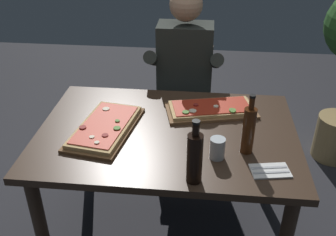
# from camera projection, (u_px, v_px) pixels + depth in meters

# --- Properties ---
(ground_plane) EXTENTS (6.40, 6.40, 0.00)m
(ground_plane) POSITION_uv_depth(u_px,v_px,m) (167.00, 228.00, 2.50)
(ground_plane) COLOR #2D2D33
(dining_table) EXTENTS (1.40, 0.96, 0.74)m
(dining_table) POSITION_uv_depth(u_px,v_px,m) (167.00, 145.00, 2.17)
(dining_table) COLOR #3D2B1E
(dining_table) RESTS_ON ground_plane
(pizza_rectangular_front) EXTENTS (0.56, 0.36, 0.05)m
(pizza_rectangular_front) POSITION_uv_depth(u_px,v_px,m) (211.00, 109.00, 2.28)
(pizza_rectangular_front) COLOR brown
(pizza_rectangular_front) RESTS_ON dining_table
(pizza_rectangular_left) EXTENTS (0.36, 0.56, 0.05)m
(pizza_rectangular_left) POSITION_uv_depth(u_px,v_px,m) (105.00, 127.00, 2.11)
(pizza_rectangular_left) COLOR brown
(pizza_rectangular_left) RESTS_ON dining_table
(wine_bottle_dark) EXTENTS (0.07, 0.07, 0.31)m
(wine_bottle_dark) POSITION_uv_depth(u_px,v_px,m) (195.00, 157.00, 1.69)
(wine_bottle_dark) COLOR black
(wine_bottle_dark) RESTS_ON dining_table
(oil_bottle_amber) EXTENTS (0.06, 0.06, 0.32)m
(oil_bottle_amber) POSITION_uv_depth(u_px,v_px,m) (249.00, 129.00, 1.89)
(oil_bottle_amber) COLOR #47230F
(oil_bottle_amber) RESTS_ON dining_table
(tumbler_near_camera) EXTENTS (0.07, 0.07, 0.11)m
(tumbler_near_camera) POSITION_uv_depth(u_px,v_px,m) (217.00, 149.00, 1.89)
(tumbler_near_camera) COLOR silver
(tumbler_near_camera) RESTS_ON dining_table
(napkin_cutlery_set) EXTENTS (0.20, 0.14, 0.01)m
(napkin_cutlery_set) POSITION_uv_depth(u_px,v_px,m) (270.00, 171.00, 1.81)
(napkin_cutlery_set) COLOR white
(napkin_cutlery_set) RESTS_ON dining_table
(diner_chair) EXTENTS (0.44, 0.44, 0.87)m
(diner_chair) POSITION_uv_depth(u_px,v_px,m) (184.00, 99.00, 2.97)
(diner_chair) COLOR #3D2B1E
(diner_chair) RESTS_ON ground_plane
(seated_diner) EXTENTS (0.53, 0.41, 1.33)m
(seated_diner) POSITION_uv_depth(u_px,v_px,m) (184.00, 75.00, 2.74)
(seated_diner) COLOR #23232D
(seated_diner) RESTS_ON ground_plane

